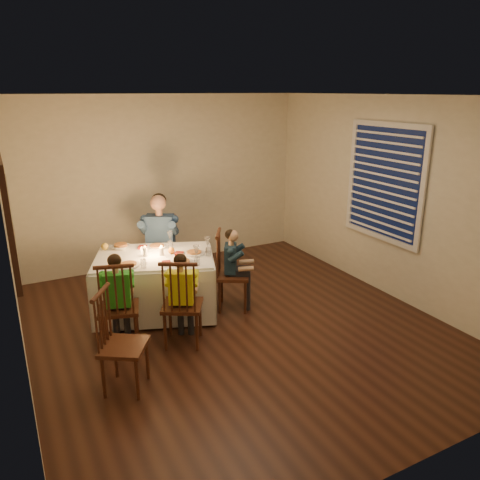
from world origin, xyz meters
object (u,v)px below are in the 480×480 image
child_green (122,346)px  serving_bowl (121,247)px  chair_adult (163,287)px  chair_near_left (122,346)px  chair_near_right (184,342)px  dining_table (155,272)px  chair_end (233,307)px  child_teal (233,307)px  adult (163,287)px  child_yellow (184,342)px  chair_extra (128,388)px

child_green → serving_bowl: serving_bowl is taller
chair_adult → chair_near_left: size_ratio=1.00×
chair_near_right → serving_bowl: size_ratio=4.92×
dining_table → chair_adult: 0.93m
child_green → chair_adult: bearing=-108.1°
chair_near_left → serving_bowl: size_ratio=4.92×
chair_near_left → chair_end: size_ratio=1.00×
child_teal → chair_end: bearing=119.9°
dining_table → chair_end: dining_table is taller
dining_table → child_green: (-0.60, -0.63, -0.53)m
adult → chair_near_right: bearing=-70.7°
chair_near_right → child_green: (-0.62, 0.24, 0.00)m
adult → chair_adult: bearing=29.6°
chair_end → child_yellow: bearing=151.0°
chair_extra → chair_end: bearing=-24.8°
chair_extra → child_yellow: (0.76, 0.53, 0.00)m
dining_table → chair_end: bearing=-0.6°
dining_table → chair_near_left: size_ratio=1.67×
chair_near_left → child_green: size_ratio=0.95×
chair_adult → child_green: size_ratio=0.95×
chair_extra → serving_bowl: serving_bowl is taller
dining_table → adult: 0.93m
dining_table → serving_bowl: serving_bowl is taller
chair_near_left → adult: bearing=-108.1°
child_yellow → child_teal: size_ratio=1.01×
chair_adult → child_teal: bearing=-30.9°
chair_near_right → child_teal: (0.87, 0.53, 0.00)m
dining_table → child_green: size_ratio=1.58×
chair_adult → child_green: 1.61m
chair_end → adult: bearing=59.3°
chair_near_left → chair_end: same height
adult → child_yellow: bearing=-70.7°
dining_table → chair_near_left: dining_table is taller
chair_extra → adult: size_ratio=0.74×
child_yellow → adult: bearing=-71.2°
dining_table → serving_bowl: bearing=144.1°
chair_near_right → child_yellow: bearing=-0.0°
chair_extra → child_green: (0.14, 0.77, 0.00)m
chair_near_left → chair_extra: size_ratio=1.03×
chair_near_left → chair_extra: 0.79m
chair_near_left → chair_near_right: same height
adult → child_green: size_ratio=1.25×
dining_table → adult: size_ratio=1.27×
chair_extra → child_green: 0.79m
chair_adult → adult: (-0.00, 0.00, 0.00)m
child_green → dining_table: bearing=-117.5°
chair_near_left → chair_extra: chair_near_left is taller
child_yellow → chair_near_right: bearing=-0.0°
chair_near_right → chair_end: bearing=-119.8°
child_yellow → dining_table: bearing=-59.5°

